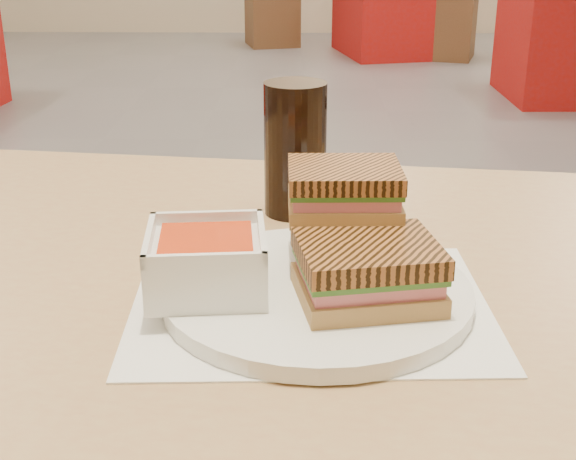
{
  "coord_description": "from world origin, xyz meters",
  "views": [
    {
      "loc": [
        0.02,
        -2.67,
        1.09
      ],
      "look_at": [
        0.01,
        -2.0,
        0.82
      ],
      "focal_mm": 49.79,
      "sensor_mm": 36.0,
      "label": 1
    }
  ],
  "objects_px": {
    "bg_table_1": "(575,41)",
    "soup_bowl": "(207,264)",
    "main_table": "(357,361)",
    "panini_lower": "(368,271)",
    "cola_glass": "(295,149)",
    "plate": "(317,293)",
    "bg_chair_1l": "(545,64)",
    "bg_table_2": "(398,6)",
    "bg_chair_2r": "(447,27)",
    "bg_chair_2l": "(272,18)"
  },
  "relations": [
    {
      "from": "bg_table_1",
      "to": "soup_bowl",
      "type": "bearing_deg",
      "value": -111.9
    },
    {
      "from": "main_table",
      "to": "panini_lower",
      "type": "bearing_deg",
      "value": -91.18
    },
    {
      "from": "cola_glass",
      "to": "panini_lower",
      "type": "bearing_deg",
      "value": -75.68
    },
    {
      "from": "plate",
      "to": "bg_table_1",
      "type": "xyz_separation_m",
      "value": [
        1.62,
        4.28,
        -0.42
      ]
    },
    {
      "from": "main_table",
      "to": "bg_chair_1l",
      "type": "distance_m",
      "value": 4.4
    },
    {
      "from": "main_table",
      "to": "bg_table_2",
      "type": "bearing_deg",
      "value": 83.32
    },
    {
      "from": "bg_chair_2r",
      "to": "plate",
      "type": "bearing_deg",
      "value": -100.83
    },
    {
      "from": "cola_glass",
      "to": "bg_chair_1l",
      "type": "distance_m",
      "value": 4.3
    },
    {
      "from": "bg_table_1",
      "to": "bg_chair_2l",
      "type": "height_order",
      "value": "bg_table_1"
    },
    {
      "from": "bg_chair_1l",
      "to": "bg_chair_2r",
      "type": "xyz_separation_m",
      "value": [
        -0.36,
        1.44,
        0.02
      ]
    },
    {
      "from": "main_table",
      "to": "plate",
      "type": "bearing_deg",
      "value": -119.12
    },
    {
      "from": "main_table",
      "to": "panini_lower",
      "type": "xyz_separation_m",
      "value": [
        -0.0,
        -0.11,
        0.16
      ]
    },
    {
      "from": "soup_bowl",
      "to": "bg_chair_1l",
      "type": "xyz_separation_m",
      "value": [
        1.55,
        4.24,
        -0.58
      ]
    },
    {
      "from": "main_table",
      "to": "bg_table_2",
      "type": "xyz_separation_m",
      "value": [
        0.68,
        5.79,
        -0.26
      ]
    },
    {
      "from": "main_table",
      "to": "bg_chair_2l",
      "type": "xyz_separation_m",
      "value": [
        -0.34,
        6.18,
        -0.41
      ]
    },
    {
      "from": "cola_glass",
      "to": "bg_table_1",
      "type": "bearing_deg",
      "value": 67.83
    },
    {
      "from": "cola_glass",
      "to": "bg_table_1",
      "type": "xyz_separation_m",
      "value": [
        1.65,
        4.04,
        -0.48
      ]
    },
    {
      "from": "main_table",
      "to": "cola_glass",
      "type": "xyz_separation_m",
      "value": [
        -0.07,
        0.15,
        0.19
      ]
    },
    {
      "from": "soup_bowl",
      "to": "bg_table_2",
      "type": "distance_m",
      "value": 5.95
    },
    {
      "from": "plate",
      "to": "panini_lower",
      "type": "bearing_deg",
      "value": -30.37
    },
    {
      "from": "bg_chair_2r",
      "to": "main_table",
      "type": "bearing_deg",
      "value": -100.53
    },
    {
      "from": "bg_chair_1l",
      "to": "panini_lower",
      "type": "bearing_deg",
      "value": -108.25
    },
    {
      "from": "soup_bowl",
      "to": "bg_table_1",
      "type": "xyz_separation_m",
      "value": [
        1.72,
        4.29,
        -0.45
      ]
    },
    {
      "from": "bg_table_1",
      "to": "main_table",
      "type": "bearing_deg",
      "value": -110.6
    },
    {
      "from": "cola_glass",
      "to": "plate",
      "type": "bearing_deg",
      "value": -84.43
    },
    {
      "from": "bg_table_1",
      "to": "cola_glass",
      "type": "bearing_deg",
      "value": -112.17
    },
    {
      "from": "bg_table_2",
      "to": "bg_chair_1l",
      "type": "distance_m",
      "value": 1.8
    },
    {
      "from": "bg_table_2",
      "to": "panini_lower",
      "type": "bearing_deg",
      "value": -96.58
    },
    {
      "from": "soup_bowl",
      "to": "panini_lower",
      "type": "xyz_separation_m",
      "value": [
        0.14,
        -0.02,
        0.0
      ]
    },
    {
      "from": "plate",
      "to": "bg_chair_2l",
      "type": "height_order",
      "value": "plate"
    },
    {
      "from": "bg_chair_2l",
      "to": "main_table",
      "type": "bearing_deg",
      "value": -86.89
    },
    {
      "from": "bg_table_2",
      "to": "bg_chair_2l",
      "type": "bearing_deg",
      "value": 158.74
    },
    {
      "from": "panini_lower",
      "to": "bg_table_2",
      "type": "xyz_separation_m",
      "value": [
        0.68,
        5.89,
        -0.42
      ]
    },
    {
      "from": "panini_lower",
      "to": "bg_table_2",
      "type": "bearing_deg",
      "value": 83.42
    },
    {
      "from": "panini_lower",
      "to": "bg_chair_1l",
      "type": "relative_size",
      "value": 0.32
    },
    {
      "from": "bg_chair_1l",
      "to": "main_table",
      "type": "bearing_deg",
      "value": -108.67
    },
    {
      "from": "soup_bowl",
      "to": "panini_lower",
      "type": "bearing_deg",
      "value": -7.05
    },
    {
      "from": "panini_lower",
      "to": "bg_chair_2r",
      "type": "xyz_separation_m",
      "value": [
        1.04,
        5.7,
        -0.56
      ]
    },
    {
      "from": "bg_table_2",
      "to": "bg_chair_1l",
      "type": "height_order",
      "value": "bg_table_2"
    },
    {
      "from": "bg_table_2",
      "to": "bg_chair_2r",
      "type": "height_order",
      "value": "bg_table_2"
    },
    {
      "from": "cola_glass",
      "to": "bg_chair_2r",
      "type": "bearing_deg",
      "value": 78.47
    },
    {
      "from": "panini_lower",
      "to": "cola_glass",
      "type": "bearing_deg",
      "value": 104.32
    },
    {
      "from": "soup_bowl",
      "to": "panini_lower",
      "type": "relative_size",
      "value": 0.84
    },
    {
      "from": "soup_bowl",
      "to": "main_table",
      "type": "bearing_deg",
      "value": 31.87
    },
    {
      "from": "main_table",
      "to": "soup_bowl",
      "type": "bearing_deg",
      "value": -148.13
    },
    {
      "from": "bg_chair_2l",
      "to": "bg_chair_1l",
      "type": "bearing_deg",
      "value": -49.45
    },
    {
      "from": "plate",
      "to": "bg_chair_2r",
      "type": "relative_size",
      "value": 0.55
    },
    {
      "from": "soup_bowl",
      "to": "panini_lower",
      "type": "distance_m",
      "value": 0.15
    },
    {
      "from": "main_table",
      "to": "plate",
      "type": "relative_size",
      "value": 4.43
    },
    {
      "from": "cola_glass",
      "to": "bg_table_2",
      "type": "distance_m",
      "value": 5.7
    }
  ]
}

